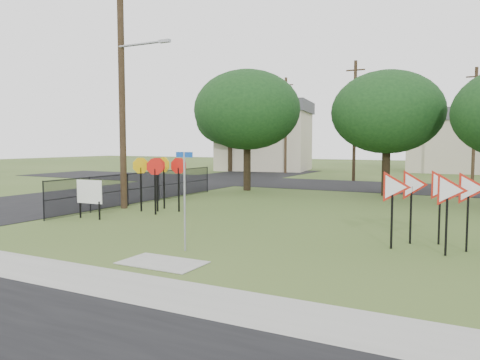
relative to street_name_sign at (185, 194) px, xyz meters
The scene contains 20 objects.
ground 1.89m from the street_name_sign, 76.95° to the left, with size 140.00×140.00×0.00m, color #38511E.
sidewalk 3.49m from the street_name_sign, 85.47° to the right, with size 30.00×1.60×0.02m, color gray.
planting_strip 4.60m from the street_name_sign, 86.72° to the right, with size 30.00×0.80×0.02m, color #38511E.
street_left 16.22m from the street_name_sign, 136.71° to the left, with size 8.00×50.00×0.02m, color black.
street_far 21.13m from the street_name_sign, 89.33° to the left, with size 60.00×8.00×0.02m, color black.
curb_pad 2.04m from the street_name_sign, 79.44° to the right, with size 2.00×1.20×0.02m, color gray.
street_name_sign is the anchor object (origin of this frame).
stop_sign_cluster 7.47m from the street_name_sign, 132.56° to the left, with size 2.03×1.84×2.29m.
yield_sign_cluster 6.66m from the street_name_sign, 29.93° to the left, with size 2.77×1.51×2.17m.
info_board 6.81m from the street_name_sign, 156.35° to the left, with size 1.18×0.10×1.48m.
utility_pole_main 9.66m from the street_name_sign, 141.46° to the left, with size 3.55×0.33×10.00m.
far_pole_a 25.32m from the street_name_sign, 94.00° to the left, with size 1.40×0.24×9.00m.
far_pole_b 29.87m from the street_name_sign, 77.87° to the left, with size 1.40×0.24×8.50m.
far_pole_c 32.71m from the street_name_sign, 107.43° to the left, with size 1.40×0.24×9.00m.
fence_run 10.40m from the street_name_sign, 135.13° to the left, with size 0.05×11.55×1.50m.
house_left 37.73m from the street_name_sign, 111.41° to the left, with size 10.58×8.88×7.20m.
house_mid 41.32m from the street_name_sign, 84.09° to the left, with size 8.40×8.40×6.20m.
tree_near_left 16.47m from the street_name_sign, 110.89° to the left, with size 6.40×6.40×7.27m.
tree_near_mid 16.50m from the street_name_sign, 82.04° to the left, with size 6.00×6.00×6.80m.
tree_far_left 35.02m from the street_name_sign, 116.88° to the left, with size 6.80×6.80×7.73m.
Camera 1 is at (6.76, -11.29, 2.88)m, focal length 35.00 mm.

